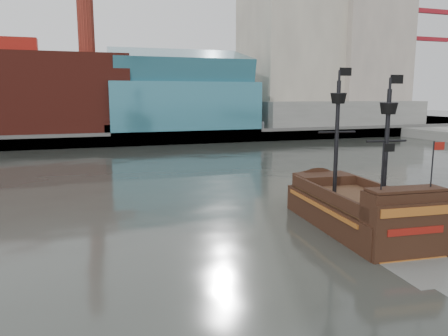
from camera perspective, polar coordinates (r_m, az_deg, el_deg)
name	(u,v)px	position (r m, az deg, el deg)	size (l,w,h in m)	color
ground	(297,272)	(24.67, 9.49, -13.27)	(400.00, 400.00, 0.00)	#262823
promenade_far	(122,129)	(112.80, -13.18, 4.99)	(220.00, 60.00, 2.00)	slate
seawall	(138,139)	(83.58, -11.16, 3.74)	(220.00, 1.00, 2.60)	#4C4C49
skyline	(144,28)	(106.82, -10.36, 17.51)	(149.00, 45.00, 62.00)	#7A5D49
crane_a	(410,60)	(136.06, 23.10, 12.87)	(22.50, 4.00, 32.25)	slate
crane_b	(411,75)	(149.69, 23.22, 11.13)	(19.10, 4.00, 26.25)	slate
pirate_ship	(357,214)	(32.75, 16.97, -5.73)	(6.30, 16.74, 12.27)	black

